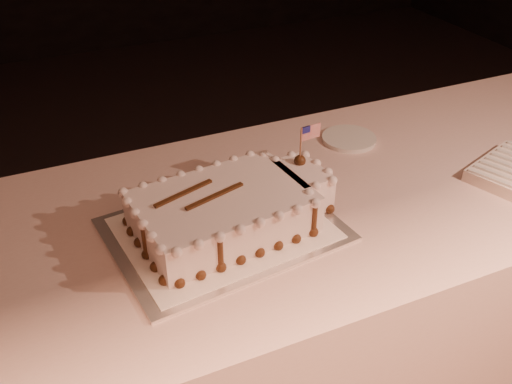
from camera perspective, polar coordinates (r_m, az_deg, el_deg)
name	(u,v)px	position (r m, az deg, el deg)	size (l,w,h in m)	color
banquet_table	(298,308)	(1.64, 4.21, -11.46)	(2.40, 0.80, 0.75)	beige
cake_board	(224,230)	(1.28, -3.27, -3.78)	(0.49, 0.37, 0.01)	white
doily	(223,228)	(1.28, -3.27, -3.60)	(0.44, 0.33, 0.00)	white
sheet_cake	(233,208)	(1.26, -2.29, -1.61)	(0.47, 0.30, 0.19)	white
side_plate	(349,139)	(1.66, 9.28, 5.29)	(0.16, 0.16, 0.01)	silver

